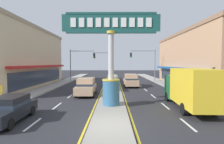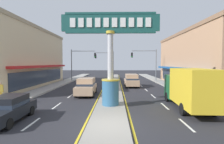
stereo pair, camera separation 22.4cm
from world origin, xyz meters
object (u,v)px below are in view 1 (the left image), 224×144
(traffic_light_left_side, at_px, (79,60))
(traffic_light_right_side, at_px, (146,59))
(traffic_light_median_far, at_px, (106,60))
(box_truck_near_right_lane, at_px, (190,87))
(district_sign, at_px, (111,60))
(suv_mid_left_lane, at_px, (86,86))
(storefront_right, at_px, (211,59))
(sedan_near_left_lane, at_px, (9,109))
(suv_far_right_lane, at_px, (131,80))
(pedestrian_near_kerb, at_px, (0,91))
(storefront_left, at_px, (12,57))

(traffic_light_left_side, height_order, traffic_light_right_side, same)
(traffic_light_median_far, height_order, box_truck_near_right_lane, traffic_light_median_far)
(district_sign, bearing_deg, suv_mid_left_lane, 118.45)
(storefront_right, xyz_separation_m, sedan_near_left_lane, (-20.95, -16.17, -3.31))
(storefront_right, bearing_deg, suv_mid_left_lane, -157.65)
(traffic_light_median_far, relative_size, box_truck_near_right_lane, 0.89)
(district_sign, height_order, box_truck_near_right_lane, district_sign)
(storefront_right, xyz_separation_m, traffic_light_median_far, (-16.39, 13.05, 0.09))
(district_sign, distance_m, suv_far_right_lane, 12.84)
(traffic_light_left_side, distance_m, traffic_light_median_far, 7.27)
(traffic_light_left_side, height_order, pedestrian_near_kerb, traffic_light_left_side)
(box_truck_near_right_lane, height_order, sedan_near_left_lane, box_truck_near_right_lane)
(box_truck_near_right_lane, bearing_deg, traffic_light_right_side, 89.00)
(storefront_left, relative_size, sedan_near_left_lane, 4.85)
(district_sign, height_order, storefront_right, storefront_right)
(sedan_near_left_lane, bearing_deg, suv_far_right_lane, 60.76)
(sedan_near_left_lane, bearing_deg, district_sign, 31.39)
(storefront_left, height_order, pedestrian_near_kerb, storefront_left)
(district_sign, relative_size, pedestrian_near_kerb, 4.43)
(storefront_right, bearing_deg, traffic_light_median_far, 141.48)
(sedan_near_left_lane, distance_m, pedestrian_near_kerb, 5.20)
(district_sign, bearing_deg, pedestrian_near_kerb, 177.65)
(traffic_light_left_side, distance_m, suv_far_right_lane, 12.53)
(traffic_light_left_side, height_order, box_truck_near_right_lane, traffic_light_left_side)
(traffic_light_median_far, distance_m, box_truck_near_right_lane, 27.48)
(storefront_left, relative_size, suv_mid_left_lane, 4.56)
(storefront_right, distance_m, box_truck_near_right_lane, 16.08)
(storefront_right, xyz_separation_m, suv_mid_left_lane, (-17.65, -7.26, -3.12))
(traffic_light_right_side, height_order, suv_mid_left_lane, traffic_light_right_side)
(traffic_light_right_side, distance_m, sedan_near_left_lane, 26.63)
(box_truck_near_right_lane, relative_size, sedan_near_left_lane, 1.61)
(district_sign, distance_m, traffic_light_right_side, 20.56)
(traffic_light_median_far, distance_m, suv_mid_left_lane, 20.60)
(box_truck_near_right_lane, distance_m, pedestrian_near_kerb, 15.36)
(traffic_light_left_side, distance_m, suv_mid_left_lane, 15.65)
(district_sign, bearing_deg, box_truck_near_right_lane, -7.55)
(suv_far_right_lane, relative_size, pedestrian_near_kerb, 2.63)
(storefront_right, bearing_deg, traffic_light_left_side, 160.26)
(storefront_right, height_order, traffic_light_median_far, storefront_right)
(storefront_right, relative_size, sedan_near_left_lane, 4.97)
(storefront_left, height_order, traffic_light_median_far, storefront_left)
(storefront_left, relative_size, box_truck_near_right_lane, 3.02)
(traffic_light_left_side, height_order, suv_mid_left_lane, traffic_light_left_side)
(suv_far_right_lane, bearing_deg, storefront_right, 1.12)
(suv_far_right_lane, height_order, sedan_near_left_lane, suv_far_right_lane)
(suv_far_right_lane, bearing_deg, traffic_light_right_side, 63.92)
(storefront_left, distance_m, box_truck_near_right_lane, 24.66)
(suv_far_right_lane, distance_m, pedestrian_near_kerb, 16.91)
(traffic_light_right_side, height_order, suv_far_right_lane, traffic_light_right_side)
(storefront_left, xyz_separation_m, traffic_light_right_side, (21.24, 7.50, -0.17))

